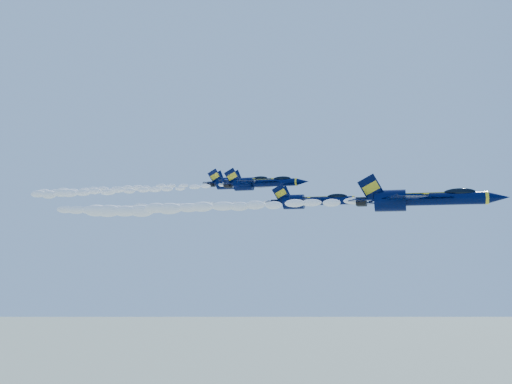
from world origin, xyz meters
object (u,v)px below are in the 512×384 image
(jet_fourth, at_px, (240,182))
(jet_second, at_px, (312,201))
(jet_third, at_px, (260,183))
(jet_lead, at_px, (420,199))

(jet_fourth, bearing_deg, jet_second, -39.06)
(jet_third, distance_m, jet_fourth, 13.25)
(jet_third, xyz_separation_m, jet_fourth, (-7.71, 10.65, 1.69))
(jet_lead, height_order, jet_third, jet_third)
(jet_lead, xyz_separation_m, jet_fourth, (-35.48, 27.35, 6.90))
(jet_second, relative_size, jet_third, 1.01)
(jet_lead, relative_size, jet_second, 1.20)
(jet_lead, xyz_separation_m, jet_second, (-17.21, 12.53, 1.26))
(jet_second, height_order, jet_third, jet_third)
(jet_second, bearing_deg, jet_lead, -36.04)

